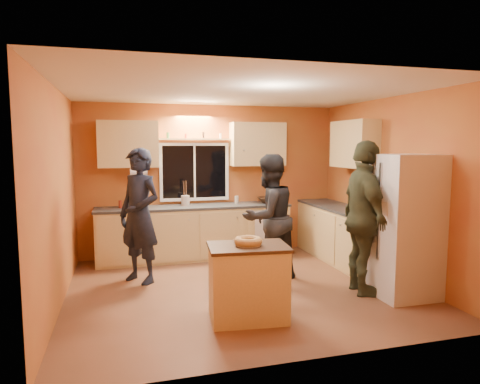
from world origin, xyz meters
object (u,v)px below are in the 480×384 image
object	(u,v)px
person_left	(140,216)
person_center	(269,218)
island	(248,282)
person_right	(364,218)
refrigerator	(404,226)

from	to	relation	value
person_left	person_center	xyz separation A→B (m)	(1.76, -0.39, -0.04)
island	person_right	distance (m)	1.81
island	person_left	distance (m)	2.05
person_left	person_center	distance (m)	1.80
person_right	person_center	bearing A→B (deg)	58.85
island	person_left	bearing A→B (deg)	128.98
person_left	person_right	size ratio (longest dim) A/B	0.95
person_right	refrigerator	bearing A→B (deg)	-106.25
refrigerator	person_center	bearing A→B (deg)	142.58
person_left	person_center	bearing A→B (deg)	35.26
refrigerator	island	distance (m)	2.17
island	person_right	xyz separation A→B (m)	(1.67, 0.41, 0.57)
island	person_center	size ratio (longest dim) A/B	0.51
island	person_right	world-z (taller)	person_right
person_right	island	bearing A→B (deg)	113.99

